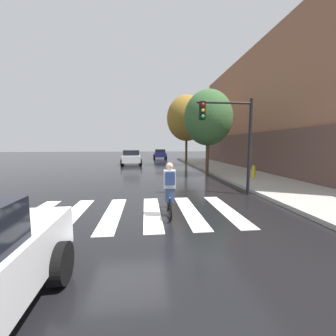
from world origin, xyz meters
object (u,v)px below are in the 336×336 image
at_px(sedan_far, 160,154).
at_px(fire_hydrant, 253,171).
at_px(sedan_mid, 131,157).
at_px(street_tree_mid, 187,118).
at_px(street_tree_near, 208,118).
at_px(cyclist, 170,189).
at_px(traffic_light_near, 232,130).

relative_size(sedan_far, fire_hydrant, 5.54).
relative_size(sedan_mid, street_tree_mid, 0.65).
distance_m(fire_hydrant, street_tree_near, 4.91).
distance_m(sedan_far, street_tree_near, 18.46).
bearing_deg(street_tree_mid, cyclist, -102.90).
relative_size(cyclist, street_tree_near, 0.28).
height_order(sedan_far, street_tree_near, street_tree_near).
xyz_separation_m(traffic_light_near, street_tree_mid, (0.62, 13.34, 2.11)).
xyz_separation_m(sedan_far, traffic_light_near, (1.45, -24.17, 2.10)).
distance_m(sedan_mid, traffic_light_near, 15.85).
height_order(cyclist, street_tree_near, street_tree_near).
bearing_deg(fire_hydrant, sedan_mid, 127.17).
bearing_deg(sedan_far, sedan_mid, -112.30).
xyz_separation_m(sedan_mid, street_tree_mid, (5.91, -1.47, 4.13)).
relative_size(sedan_mid, street_tree_near, 0.78).
bearing_deg(cyclist, sedan_far, 86.68).
distance_m(sedan_mid, street_tree_mid, 7.36).
distance_m(sedan_far, fire_hydrant, 20.91).
relative_size(traffic_light_near, street_tree_mid, 0.57).
bearing_deg(fire_hydrant, sedan_far, 102.55).
relative_size(sedan_far, street_tree_near, 0.71).
relative_size(street_tree_near, street_tree_mid, 0.83).
height_order(cyclist, fire_hydrant, cyclist).
bearing_deg(cyclist, traffic_light_near, 39.18).
bearing_deg(traffic_light_near, sedan_mid, 109.64).
distance_m(fire_hydrant, street_tree_mid, 10.84).
bearing_deg(street_tree_mid, traffic_light_near, -92.67).
relative_size(sedan_mid, traffic_light_near, 1.14).
relative_size(sedan_far, cyclist, 2.53).
bearing_deg(street_tree_mid, fire_hydrant, -75.51).
height_order(fire_hydrant, street_tree_mid, street_tree_mid).
bearing_deg(cyclist, street_tree_mid, 77.10).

